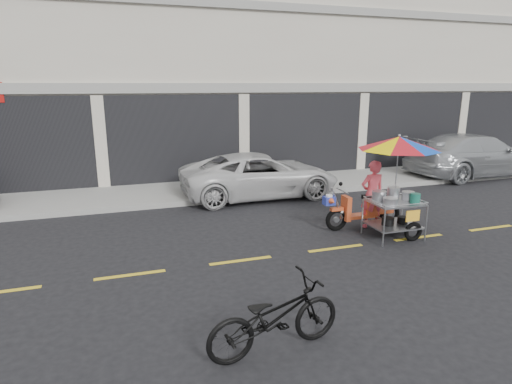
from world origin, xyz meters
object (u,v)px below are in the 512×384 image
object	(u,v)px
silver_pickup	(475,155)
near_bicycle	(275,317)
white_pickup	(260,175)
food_vendor_rig	(387,171)

from	to	relation	value
silver_pickup	near_bicycle	size ratio (longest dim) A/B	2.93
white_pickup	food_vendor_rig	distance (m)	4.25
white_pickup	silver_pickup	size ratio (longest dim) A/B	0.88
near_bicycle	food_vendor_rig	world-z (taller)	food_vendor_rig
white_pickup	silver_pickup	xyz separation A→B (m)	(8.18, 0.32, 0.12)
silver_pickup	white_pickup	bearing A→B (deg)	90.19
white_pickup	near_bicycle	bearing A→B (deg)	161.91
food_vendor_rig	white_pickup	bearing A→B (deg)	113.36
near_bicycle	food_vendor_rig	bearing A→B (deg)	-56.66
white_pickup	food_vendor_rig	world-z (taller)	food_vendor_rig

